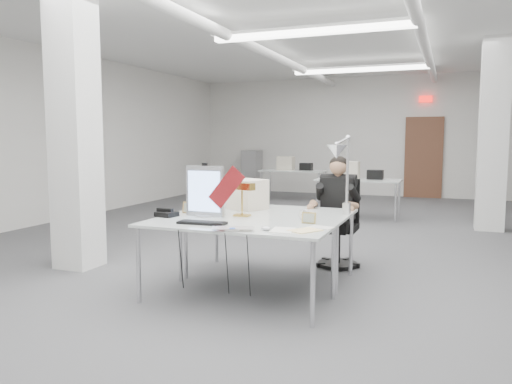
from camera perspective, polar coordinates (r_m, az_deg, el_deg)
room_shell at (r=7.12m, az=6.59°, el=7.29°), size 10.04×14.04×3.24m
desk_main at (r=4.70m, az=-2.18°, el=-3.72°), size 1.80×0.90×0.02m
desk_second at (r=5.53m, az=1.53°, el=-2.23°), size 1.80×0.90×0.02m
bg_desk_a at (r=9.92m, az=11.66°, el=1.37°), size 1.60×0.80×0.02m
bg_desk_b at (r=12.52m, az=4.30°, el=2.45°), size 1.60×0.80×0.02m
filing_cabinet at (r=14.46m, az=-0.47°, el=2.40°), size 0.45×0.55×1.20m
office_chair at (r=6.08m, az=9.40°, el=-3.07°), size 0.58×0.58×1.16m
seated_person at (r=5.99m, az=9.35°, el=-0.14°), size 0.54×0.67×1.00m
monitor at (r=5.11m, az=-5.86°, el=0.10°), size 0.42×0.05×0.52m
pennant at (r=4.96m, az=-3.39°, el=0.54°), size 0.41×0.02×0.44m
keyboard at (r=4.67m, az=-6.18°, el=-3.52°), size 0.47×0.18×0.02m
laptop at (r=4.27m, az=-2.72°, el=-4.36°), size 0.42×0.35×0.03m
mouse at (r=4.32m, az=1.15°, el=-4.19°), size 0.10×0.06×0.04m
bankers_lamp at (r=5.10m, az=-1.60°, el=-0.90°), size 0.32×0.21×0.34m
desk_phone at (r=5.17m, az=-10.16°, el=-2.51°), size 0.22×0.20×0.05m
picture_frame_left at (r=5.35m, az=-7.61°, el=-1.77°), size 0.16×0.05×0.12m
picture_frame_right at (r=4.69m, az=6.06°, el=-2.96°), size 0.14×0.04×0.11m
desk_clock at (r=4.89m, az=5.53°, el=-2.62°), size 0.11×0.06×0.11m
paper_stack_a at (r=4.34m, az=3.05°, el=-4.36°), size 0.22×0.29×0.01m
paper_stack_b at (r=4.33m, az=5.62°, el=-4.39°), size 0.30×0.32×0.01m
paper_stack_c at (r=4.49m, az=7.40°, el=-4.03°), size 0.24×0.20×0.01m
beige_monitor at (r=5.59m, az=-0.97°, el=-0.27°), size 0.46×0.45×0.33m
architect_lamp at (r=5.06m, az=9.86°, el=1.60°), size 0.44×0.66×0.80m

